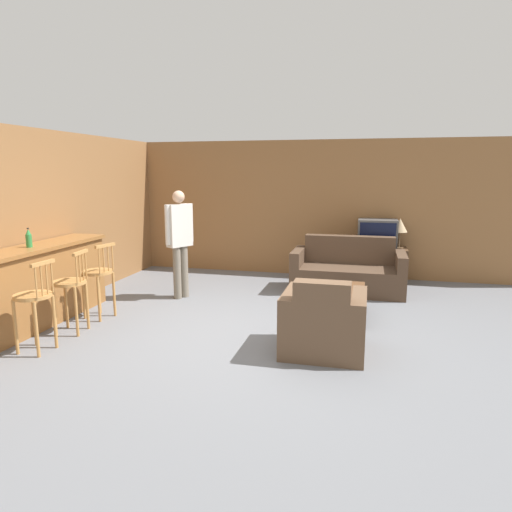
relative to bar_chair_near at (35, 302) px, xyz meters
The scene contains 15 objects.
ground_plane 2.53m from the bar_chair_near, 25.34° to the left, with size 24.00×24.00×0.00m, color slate.
wall_back 5.24m from the bar_chair_near, 64.59° to the left, with size 9.40×0.08×2.60m.
wall_left 2.66m from the bar_chair_near, 112.01° to the left, with size 0.08×8.64×2.60m.
bar_counter 0.88m from the bar_chair_near, 134.91° to the left, with size 0.55×2.81×1.05m.
bar_chair_near is the anchor object (origin of this frame).
bar_chair_mid 0.64m from the bar_chair_near, 90.01° to the left, with size 0.46×0.46×1.05m.
bar_chair_far 1.26m from the bar_chair_near, 90.02° to the left, with size 0.48×0.48×1.05m.
couch_far 4.83m from the bar_chair_near, 47.24° to the left, with size 1.85×0.91×0.91m.
armchair_near 3.23m from the bar_chair_near, 13.26° to the left, with size 0.91×0.87×0.89m.
coffee_table 3.86m from the bar_chair_near, 32.78° to the left, with size 0.65×1.09×0.39m.
tv_unit 5.72m from the bar_chair_near, 49.08° to the left, with size 1.07×0.53×0.64m.
tv 5.73m from the bar_chair_near, 49.06° to the left, with size 0.69×0.49×0.51m.
bottle 1.13m from the bar_chair_near, 130.53° to the left, with size 0.07×0.07×0.25m.
table_lamp 5.99m from the bar_chair_near, 46.31° to the left, with size 0.27×0.27×0.54m.
person_by_window 2.60m from the bar_chair_near, 74.48° to the left, with size 0.34×0.47×1.72m.
Camera 1 is at (1.34, -5.21, 2.01)m, focal length 32.00 mm.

